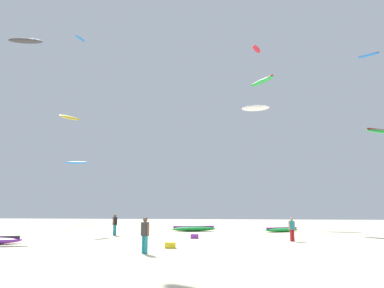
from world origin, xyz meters
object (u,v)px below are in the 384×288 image
(gear_bag, at_px, (170,245))
(person_left, at_px, (292,227))
(cooler_box, at_px, (195,236))
(kite_aloft_2, at_px, (262,81))
(kite_aloft_3, at_px, (256,108))
(kite_aloft_6, at_px, (80,38))
(kite_aloft_7, at_px, (257,49))
(kite_aloft_1, at_px, (26,41))
(kite_aloft_8, at_px, (77,163))
(kite_aloft_9, at_px, (380,131))
(kite_aloft_0, at_px, (70,118))
(person_foreground, at_px, (145,232))
(person_midground, at_px, (115,223))
(kite_aloft_4, at_px, (368,55))
(kite_grounded_near, at_px, (194,229))
(kite_grounded_far, at_px, (282,230))

(gear_bag, bearing_deg, person_left, 35.06)
(cooler_box, xyz_separation_m, kite_aloft_2, (6.43, 14.24, 16.84))
(kite_aloft_2, bearing_deg, kite_aloft_3, 94.41)
(kite_aloft_6, xyz_separation_m, kite_aloft_7, (25.03, 7.99, 0.65))
(kite_aloft_1, xyz_separation_m, kite_aloft_8, (-2.42, 20.47, -11.38))
(kite_aloft_7, bearing_deg, person_left, -89.67)
(kite_aloft_1, bearing_deg, kite_aloft_9, 6.48)
(cooler_box, relative_size, kite_aloft_0, 0.17)
(gear_bag, height_order, kite_aloft_8, kite_aloft_8)
(kite_aloft_9, bearing_deg, person_foreground, -131.78)
(kite_aloft_6, bearing_deg, person_midground, -54.40)
(kite_aloft_3, bearing_deg, kite_aloft_6, -174.39)
(kite_aloft_6, bearing_deg, kite_aloft_3, 5.61)
(kite_aloft_9, bearing_deg, kite_aloft_2, 174.48)
(person_foreground, bearing_deg, gear_bag, 17.39)
(kite_aloft_2, bearing_deg, kite_aloft_0, 163.74)
(kite_aloft_2, relative_size, kite_aloft_4, 1.54)
(kite_aloft_0, height_order, kite_aloft_3, kite_aloft_3)
(person_midground, bearing_deg, kite_aloft_0, 141.51)
(kite_aloft_4, bearing_deg, cooler_box, -138.27)
(person_midground, bearing_deg, kite_aloft_6, 141.61)
(person_left, xyz_separation_m, kite_aloft_9, (11.84, 14.60, 9.47))
(kite_aloft_1, xyz_separation_m, kite_aloft_2, (26.76, 5.62, -3.97))
(kite_grounded_near, bearing_deg, kite_aloft_0, 145.26)
(person_foreground, xyz_separation_m, kite_aloft_2, (7.84, 23.69, 15.97))
(kite_aloft_4, bearing_deg, person_foreground, -128.09)
(person_foreground, height_order, kite_aloft_3, kite_aloft_3)
(kite_aloft_4, bearing_deg, kite_grounded_near, -155.72)
(kite_aloft_3, bearing_deg, person_midground, -125.13)
(kite_aloft_3, distance_m, kite_aloft_9, 15.70)
(person_foreground, relative_size, kite_aloft_9, 0.44)
(kite_aloft_0, height_order, kite_aloft_8, kite_aloft_0)
(kite_grounded_far, bearing_deg, kite_aloft_3, 96.42)
(kite_grounded_far, height_order, kite_aloft_0, kite_aloft_0)
(kite_aloft_4, distance_m, kite_aloft_6, 38.55)
(kite_aloft_1, bearing_deg, kite_aloft_8, 96.73)
(kite_aloft_6, bearing_deg, person_left, -38.16)
(kite_grounded_near, xyz_separation_m, cooler_box, (1.03, -8.32, -0.09))
(kite_aloft_8, bearing_deg, kite_aloft_3, -16.44)
(kite_grounded_near, distance_m, gear_bag, 15.11)
(kite_aloft_7, xyz_separation_m, kite_aloft_8, (-29.44, 2.86, -16.89))
(person_foreground, height_order, kite_grounded_near, person_foreground)
(gear_bag, bearing_deg, person_foreground, -106.86)
(cooler_box, relative_size, kite_aloft_2, 0.14)
(person_midground, height_order, cooler_box, person_midground)
(person_left, xyz_separation_m, kite_grounded_far, (0.46, 9.94, -0.72))
(person_foreground, relative_size, kite_aloft_2, 0.43)
(kite_aloft_0, xyz_separation_m, kite_aloft_3, (27.12, -1.67, 0.10))
(kite_aloft_6, bearing_deg, kite_grounded_near, -29.84)
(person_foreground, relative_size, kite_aloft_8, 0.43)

